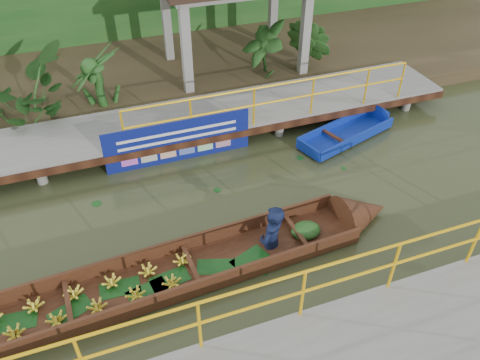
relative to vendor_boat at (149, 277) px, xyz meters
name	(u,v)px	position (x,y,z in m)	size (l,w,h in m)	color
ground	(199,228)	(1.25, 1.17, -0.26)	(80.00, 80.00, 0.00)	#2E341A
land_strip	(135,70)	(1.25, 8.67, -0.03)	(30.00, 8.00, 0.45)	#34271A
far_dock	(162,126)	(1.27, 4.59, 0.22)	(16.00, 2.06, 1.66)	slate
vendor_boat	(149,277)	(0.00, 0.00, 0.00)	(10.93, 1.65, 2.34)	#32160D
moored_blue_boat	(365,125)	(6.55, 3.34, -0.12)	(3.30, 1.74, 0.76)	#0E279C
blue_banner	(179,141)	(1.49, 3.65, 0.30)	(3.57, 0.04, 1.12)	navy
tropical_plants	(86,72)	(-0.25, 6.47, 1.13)	(14.50, 1.50, 1.88)	#164215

